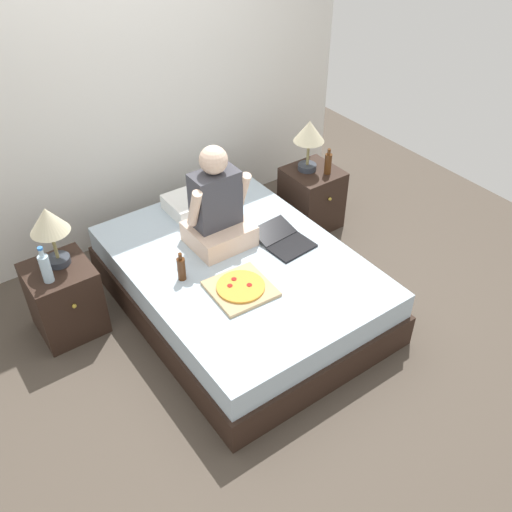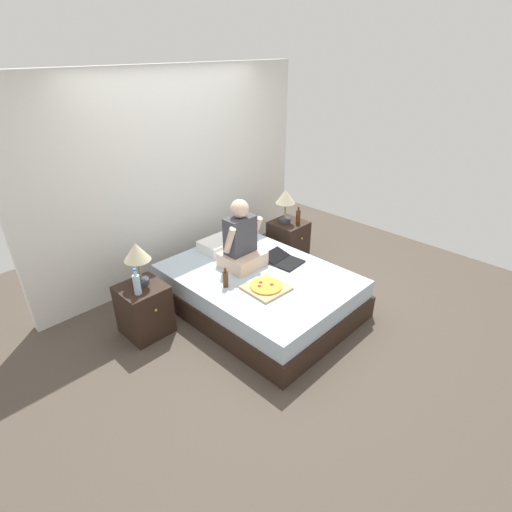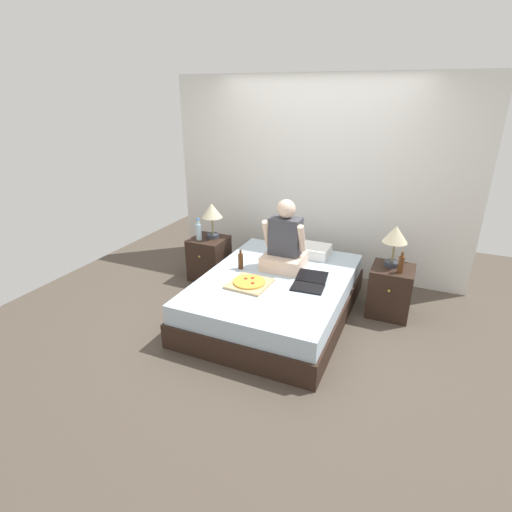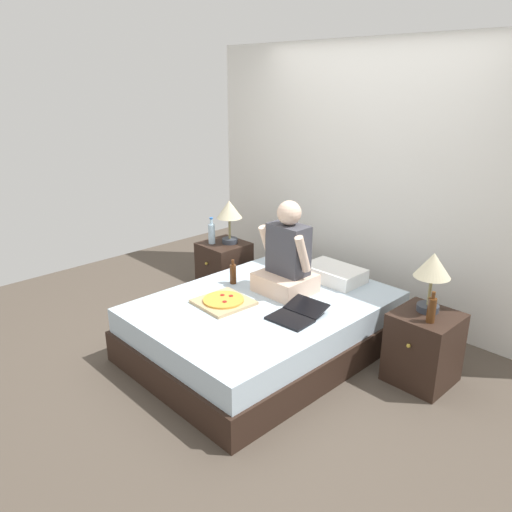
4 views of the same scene
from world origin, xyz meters
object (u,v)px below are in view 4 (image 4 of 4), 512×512
water_bottle (212,233)px  beer_bottle_on_bed (233,274)px  nightstand_right (423,348)px  pizza_box (223,301)px  laptop (295,315)px  nightstand_left (224,268)px  lamp_on_right_nightstand (433,269)px  person_seated (287,259)px  beer_bottle (432,310)px  bed (264,325)px  lamp_on_left_nightstand (229,212)px

water_bottle → beer_bottle_on_bed: 0.88m
nightstand_right → pizza_box: nightstand_right is taller
laptop → beer_bottle_on_bed: 0.83m
nightstand_left → nightstand_right: (2.27, 0.00, 0.00)m
nightstand_right → pizza_box: 1.56m
lamp_on_right_nightstand → person_seated: (-1.11, -0.32, -0.13)m
beer_bottle → person_seated: size_ratio=0.29×
nightstand_left → person_seated: bearing=-13.3°
bed → nightstand_right: (1.14, 0.54, 0.05)m
lamp_on_right_nightstand → beer_bottle: size_ratio=1.96×
beer_bottle → beer_bottle_on_bed: size_ratio=1.05×
bed → laptop: laptop is taller
bed → person_seated: 0.58m
lamp_on_left_nightstand → nightstand_right: bearing=-1.3°
person_seated → bed: bearing=-88.7°
water_bottle → lamp_on_right_nightstand: bearing=3.4°
bed → nightstand_left: 1.26m
beer_bottle_on_bed → water_bottle: bearing=153.1°
water_bottle → beer_bottle_on_bed: size_ratio=1.25×
nightstand_left → nightstand_right: bearing=0.0°
nightstand_right → lamp_on_right_nightstand: (-0.03, 0.05, 0.60)m
nightstand_right → bed: bearing=-154.8°
lamp_on_right_nightstand → beer_bottle: (0.10, -0.15, -0.23)m
nightstand_right → beer_bottle_on_bed: size_ratio=2.50×
lamp_on_left_nightstand → nightstand_right: 2.31m
nightstand_right → nightstand_left: bearing=180.0°
beer_bottle → pizza_box: size_ratio=0.55×
lamp_on_right_nightstand → beer_bottle: 0.29m
water_bottle → nightstand_right: 2.39m
lamp_on_right_nightstand → laptop: bearing=-138.7°
water_bottle → person_seated: bearing=-8.4°
person_seated → beer_bottle_on_bed: size_ratio=3.55×
bed → nightstand_right: 1.26m
lamp_on_left_nightstand → lamp_on_right_nightstand: same height
lamp_on_right_nightstand → nightstand_left: bearing=-178.7°
bed → beer_bottle_on_bed: bearing=173.4°
beer_bottle → beer_bottle_on_bed: 1.70m
bed → lamp_on_right_nightstand: 1.41m
nightstand_right → beer_bottle: beer_bottle is taller
person_seated → beer_bottle_on_bed: bearing=-153.6°
water_bottle → beer_bottle_on_bed: water_bottle is taller
nightstand_left → pizza_box: nightstand_left is taller
lamp_on_right_nightstand → pizza_box: (-1.29, -0.87, -0.40)m
nightstand_left → lamp_on_left_nightstand: 0.60m
nightstand_left → person_seated: size_ratio=0.70×
water_bottle → person_seated: person_seated is taller
bed → lamp_on_left_nightstand: size_ratio=4.59×
water_bottle → person_seated: 1.23m
pizza_box → lamp_on_left_nightstand: bearing=136.6°
beer_bottle → lamp_on_left_nightstand: bearing=176.3°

